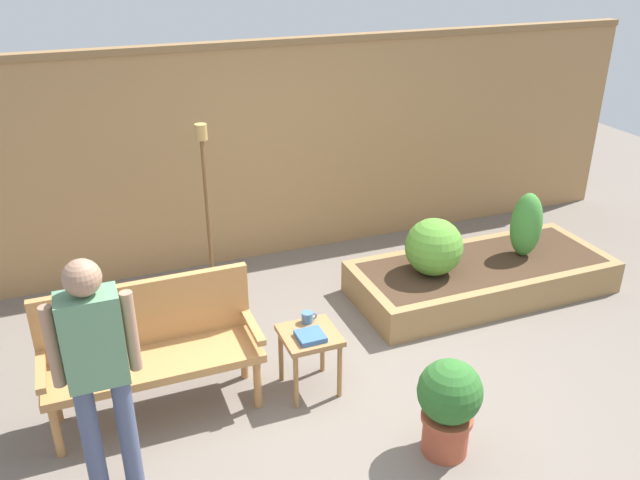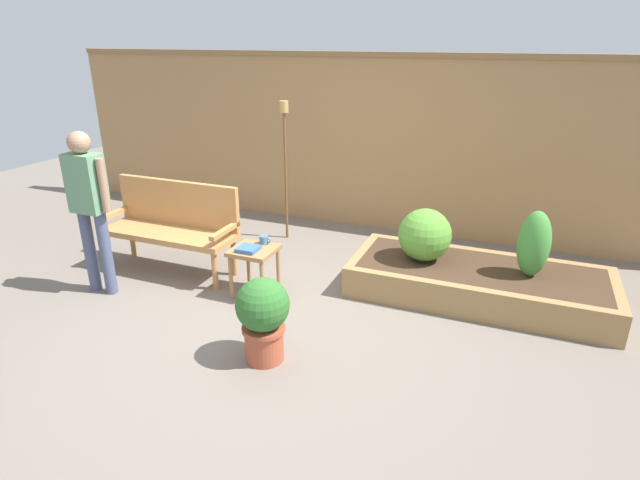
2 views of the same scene
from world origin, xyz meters
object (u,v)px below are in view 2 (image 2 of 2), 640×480
at_px(side_table, 254,256).
at_px(tiki_torch, 285,146).
at_px(garden_bench, 173,220).
at_px(cup_on_table, 264,240).
at_px(shrub_far_corner, 534,244).
at_px(person_by_bench, 89,200).
at_px(book_on_table, 248,249).
at_px(potted_boxwood, 263,315).
at_px(shrub_near_bench, 425,235).

bearing_deg(side_table, tiki_torch, 104.01).
bearing_deg(garden_bench, tiki_torch, 60.90).
xyz_separation_m(cup_on_table, tiki_torch, (-0.41, 1.34, 0.61)).
relative_size(shrub_far_corner, person_by_bench, 0.40).
relative_size(side_table, book_on_table, 2.56).
bearing_deg(person_by_bench, shrub_far_corner, 18.08).
bearing_deg(person_by_bench, tiki_torch, 62.04).
bearing_deg(cup_on_table, person_by_bench, -156.55).
bearing_deg(side_table, potted_boxwood, -57.70).
distance_m(potted_boxwood, person_by_bench, 2.12).
relative_size(potted_boxwood, person_by_bench, 0.44).
xyz_separation_m(shrub_near_bench, tiki_torch, (-1.82, 0.72, 0.58)).
distance_m(garden_bench, shrub_near_bench, 2.58).
bearing_deg(book_on_table, potted_boxwood, -55.37).
bearing_deg(book_on_table, side_table, 73.95).
distance_m(garden_bench, shrub_far_corner, 3.53).
bearing_deg(side_table, person_by_bench, -160.76).
bearing_deg(shrub_near_bench, potted_boxwood, -117.33).
height_order(garden_bench, book_on_table, garden_bench).
bearing_deg(book_on_table, shrub_near_bench, 28.81).
relative_size(garden_bench, shrub_far_corner, 2.34).
distance_m(side_table, tiki_torch, 1.69).
relative_size(cup_on_table, potted_boxwood, 0.17).
bearing_deg(shrub_far_corner, cup_on_table, -165.38).
relative_size(garden_bench, shrub_near_bench, 2.83).
height_order(side_table, tiki_torch, tiki_torch).
xyz_separation_m(garden_bench, cup_on_table, (1.11, -0.08, -0.02)).
relative_size(shrub_near_bench, person_by_bench, 0.33).
height_order(cup_on_table, potted_boxwood, potted_boxwood).
xyz_separation_m(garden_bench, side_table, (1.07, -0.22, -0.15)).
height_order(cup_on_table, shrub_near_bench, shrub_near_bench).
bearing_deg(side_table, cup_on_table, 74.73).
relative_size(side_table, shrub_far_corner, 0.78).
height_order(side_table, shrub_far_corner, shrub_far_corner).
bearing_deg(potted_boxwood, cup_on_table, 117.27).
height_order(garden_bench, potted_boxwood, garden_bench).
distance_m(garden_bench, side_table, 1.10).
distance_m(shrub_near_bench, person_by_bench, 3.15).
distance_m(book_on_table, shrub_near_bench, 1.68).
bearing_deg(tiki_torch, person_by_bench, -117.96).
height_order(side_table, shrub_near_bench, shrub_near_bench).
relative_size(garden_bench, tiki_torch, 0.87).
xyz_separation_m(shrub_far_corner, tiki_torch, (-2.79, 0.72, 0.53)).
xyz_separation_m(shrub_near_bench, person_by_bench, (-2.87, -1.25, 0.38)).
height_order(book_on_table, shrub_far_corner, shrub_far_corner).
height_order(shrub_near_bench, tiki_torch, tiki_torch).
bearing_deg(potted_boxwood, garden_bench, 145.46).
relative_size(side_table, cup_on_table, 4.11).
height_order(book_on_table, potted_boxwood, potted_boxwood).
distance_m(shrub_near_bench, tiki_torch, 2.04).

